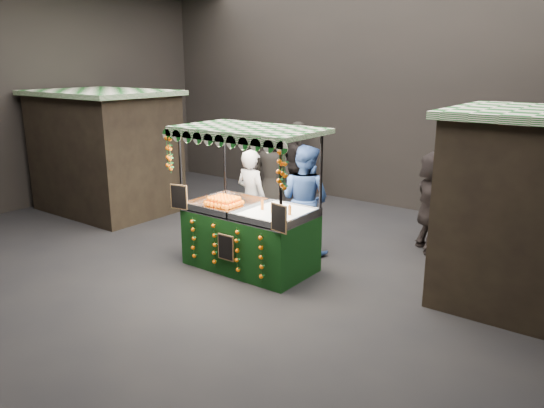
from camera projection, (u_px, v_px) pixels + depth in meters
The scene contains 14 objects.
ground at pixel (229, 267), 8.40m from camera, with size 12.00×12.00×0.00m, color black.
market_hall at pixel (224, 47), 7.51m from camera, with size 12.10×10.10×5.05m.
neighbour_stall_left at pixel (105, 151), 11.37m from camera, with size 3.00×2.20×2.60m.
juice_stall at pixel (249, 226), 8.20m from camera, with size 2.31×1.36×2.23m.
vendor_grey at pixel (252, 199), 9.17m from camera, with size 0.66×0.46×1.73m.
vendor_blue at pixel (305, 200), 8.85m from camera, with size 0.92×0.72×1.86m.
shopper_0 at pixel (254, 173), 11.85m from camera, with size 0.56×0.37×1.52m.
shopper_1 at pixel (456, 203), 9.33m from camera, with size 0.88×0.78×1.52m.
shopper_2 at pixel (294, 165), 12.41m from camera, with size 1.04×0.74×1.63m.
shopper_3 at pixel (472, 196), 9.59m from camera, with size 1.16×1.15×1.60m.
shopper_4 at pixel (273, 170), 11.37m from camera, with size 0.94×0.67×1.82m.
shopper_5 at pixel (432, 202), 8.93m from camera, with size 1.43×1.57×1.74m.
shopper_6 at pixel (295, 159), 12.80m from camera, with size 0.64×0.77×1.79m.
shopper_7 at pixel (500, 206), 8.82m from camera, with size 1.03×0.56×1.68m.
Camera 1 is at (5.24, -5.87, 3.18)m, focal length 34.67 mm.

